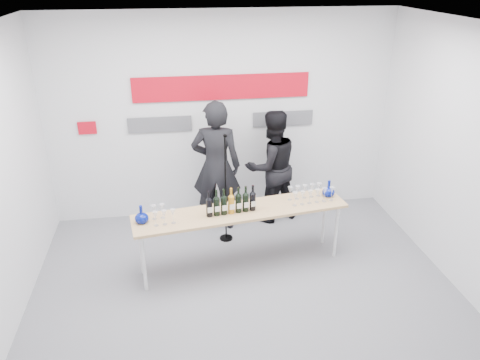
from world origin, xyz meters
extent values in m
plane|color=slate|center=(0.00, 0.00, 0.00)|extent=(5.00, 5.00, 0.00)
cube|color=silver|center=(0.00, 2.00, 1.50)|extent=(5.00, 0.04, 3.00)
cube|color=red|center=(0.00, 1.97, 1.95)|extent=(2.50, 0.02, 0.35)
cube|color=#59595E|center=(-0.90, 1.97, 1.45)|extent=(0.90, 0.02, 0.22)
cube|color=#59595E|center=(0.90, 1.97, 1.45)|extent=(0.90, 0.02, 0.22)
cube|color=red|center=(-1.90, 1.97, 1.45)|extent=(0.25, 0.02, 0.18)
cube|color=tan|center=(0.03, 0.47, 0.77)|extent=(2.69, 0.88, 0.04)
cylinder|color=silver|center=(-1.16, 0.13, 0.38)|extent=(0.04, 0.04, 0.76)
cylinder|color=silver|center=(1.28, 0.46, 0.38)|extent=(0.04, 0.04, 0.76)
cylinder|color=silver|center=(-1.21, 0.47, 0.38)|extent=(0.04, 0.04, 0.76)
cylinder|color=silver|center=(1.23, 0.81, 0.38)|extent=(0.04, 0.04, 0.76)
imported|color=black|center=(-0.15, 1.51, 0.95)|extent=(0.77, 0.59, 1.89)
imported|color=black|center=(0.67, 1.62, 0.84)|extent=(0.96, 0.84, 1.69)
cylinder|color=black|center=(-0.08, 1.11, 0.01)|extent=(0.18, 0.18, 0.02)
cylinder|color=black|center=(-0.08, 1.11, 0.76)|extent=(0.02, 0.02, 1.52)
sphere|color=black|center=(-0.08, 1.08, 1.55)|extent=(0.05, 0.05, 0.05)
camera|label=1|loc=(-0.77, -4.50, 3.51)|focal=35.00mm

